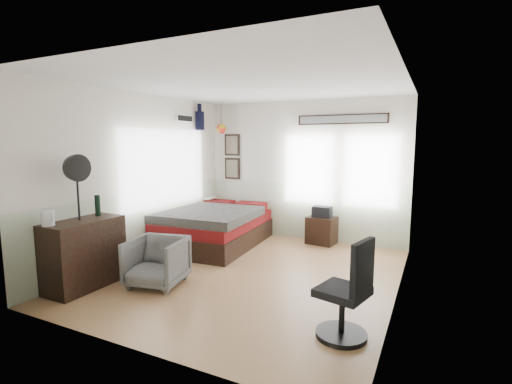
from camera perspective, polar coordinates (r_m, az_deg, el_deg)
ground_plane at (r=5.54m, az=-0.91°, el=-12.50°), size 4.00×4.50×0.01m
room_shell at (r=5.41m, az=-0.78°, el=4.57°), size 4.02×4.52×2.71m
wall_decor at (r=7.45m, az=-1.68°, el=9.16°), size 3.55×1.32×1.44m
bed at (r=6.97m, az=-6.42°, el=-5.37°), size 1.68×2.26×0.69m
dresser at (r=5.43m, az=-24.89°, el=-8.60°), size 0.48×1.00×0.90m
armchair at (r=5.20m, az=-15.00°, el=-10.31°), size 0.81×0.83×0.64m
nightstand at (r=7.14m, az=10.07°, el=-5.82°), size 0.55×0.47×0.51m
task_chair at (r=3.81m, az=13.93°, el=-15.63°), size 0.54×0.54×1.01m
kettle at (r=5.14m, az=-29.37°, el=-3.51°), size 0.17×0.14×0.19m
bottle at (r=5.52m, az=-23.19°, el=-1.91°), size 0.07×0.07×0.29m
stand_fan at (r=5.24m, az=-25.83°, el=3.18°), size 0.12×0.35×0.86m
black_bag at (r=7.06m, az=10.13°, el=-3.01°), size 0.35×0.23×0.20m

